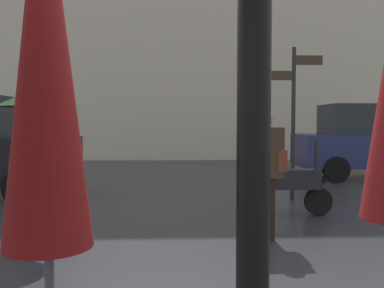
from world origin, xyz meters
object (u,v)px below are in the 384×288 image
Objects in this scene: parked_scooter at (286,182)px; street_signpost at (294,108)px; folded_patio_umbrella_far at (46,76)px; parked_car_left at (373,141)px; pedestrian_with_bag at (265,167)px; pedestrian_with_umbrella at (34,122)px.

street_signpost reaches higher than parked_scooter.
folded_patio_umbrella_far reaches higher than parked_scooter.
parked_car_left is at bearing 59.16° from folded_patio_umbrella_far.
parked_car_left is 1.41× the size of street_signpost.
street_signpost is at bearing 67.32° from folded_patio_umbrella_far.
parked_scooter is 1.93m from street_signpost.
parked_scooter is (0.64, 1.40, -0.41)m from pedestrian_with_bag.
pedestrian_with_umbrella is 3.10m from pedestrian_with_bag.
parked_scooter is at bearing 66.62° from folded_patio_umbrella_far.
pedestrian_with_umbrella is 1.15× the size of pedestrian_with_bag.
parked_car_left is (7.25, 5.75, -0.54)m from pedestrian_with_umbrella.
street_signpost is (1.14, 2.77, 0.85)m from pedestrian_with_bag.
pedestrian_with_umbrella reaches higher than pedestrian_with_bag.
pedestrian_with_umbrella is 1.35× the size of parked_scooter.
folded_patio_umbrella_far is at bearing 29.49° from pedestrian_with_umbrella.
pedestrian_with_umbrella reaches higher than parked_scooter.
folded_patio_umbrella_far is 1.52× the size of pedestrian_with_bag.
parked_car_left is (5.85, 9.80, -0.72)m from folded_patio_umbrella_far.
pedestrian_with_bag is at bearing 67.07° from folded_patio_umbrella_far.
folded_patio_umbrella_far is at bearing -100.08° from parked_scooter.
folded_patio_umbrella_far is 0.87× the size of street_signpost.
pedestrian_with_bag is 1.59m from parked_scooter.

